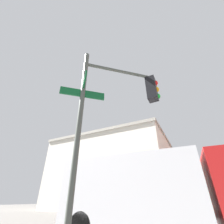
# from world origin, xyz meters

# --- Properties ---
(traffic_signal_near) EXTENTS (2.08, 1.95, 5.15)m
(traffic_signal_near) POSITION_xyz_m (-6.30, -6.28, 3.61)
(traffic_signal_near) COLOR #474C47
(traffic_signal_near) RESTS_ON ground_plane
(building_stucco) EXTENTS (17.97, 18.85, 10.18)m
(building_stucco) POSITION_xyz_m (-16.83, 17.28, 5.10)
(building_stucco) COLOR beige
(building_stucco) RESTS_ON ground_plane
(box_truck_second) EXTENTS (8.66, 2.96, 3.14)m
(box_truck_second) POSITION_xyz_m (-6.51, -1.96, 1.78)
(box_truck_second) COLOR #B21919
(box_truck_second) RESTS_ON ground_plane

